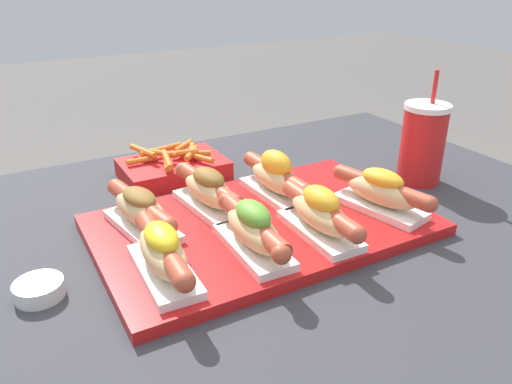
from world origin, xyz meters
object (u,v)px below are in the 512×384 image
Objects in this scene: serving_tray at (262,225)px; hot_dog_4 at (141,210)px; hot_dog_3 at (381,191)px; hot_dog_0 at (163,252)px; hot_dog_6 at (276,177)px; fries_basket at (173,167)px; hot_dog_5 at (207,191)px; hot_dog_1 at (251,230)px; hot_dog_2 at (320,213)px; drink_cup at (423,143)px; sauce_bowl at (39,289)px.

serving_tray is 2.66× the size of hot_dog_4.
hot_dog_0 is at bearing -179.05° from hot_dog_3.
hot_dog_6 is 0.23m from fries_basket.
hot_dog_5 is (-0.06, 0.08, 0.04)m from serving_tray.
hot_dog_2 reaches higher than hot_dog_1.
serving_tray is 2.61× the size of fries_basket.
drink_cup is at bearing -7.16° from hot_dog_5.
hot_dog_4 is at bearing 130.11° from hot_dog_1.
hot_dog_3 reaches higher than serving_tray.
drink_cup reaches higher than sauce_bowl.
sauce_bowl is (-0.38, 0.07, -0.04)m from hot_dog_2.
serving_tray is 0.33m from sauce_bowl.
hot_dog_3 is 0.98× the size of hot_dog_5.
hot_dog_1 is at bearing -1.55° from hot_dog_0.
fries_basket is (0.13, 0.21, -0.03)m from hot_dog_4.
hot_dog_0 is 1.00× the size of hot_dog_5.
hot_dog_2 is (0.24, -0.01, 0.00)m from hot_dog_0.
hot_dog_2 is 0.92× the size of drink_cup.
hot_dog_2 reaches higher than hot_dog_0.
hot_dog_1 is 0.19m from hot_dog_6.
hot_dog_6 reaches higher than hot_dog_3.
hot_dog_1 reaches higher than hot_dog_0.
serving_tray is at bearing -19.55° from hot_dog_4.
hot_dog_2 is at bearing -54.44° from hot_dog_5.
serving_tray is 0.10m from hot_dog_6.
serving_tray is 0.10m from hot_dog_5.
hot_dog_4 is 0.99× the size of hot_dog_6.
hot_dog_4 is (-0.11, 0.13, -0.00)m from hot_dog_1.
sauce_bowl is (-0.40, -0.08, -0.04)m from hot_dog_6.
serving_tray is 2.63× the size of hot_dog_0.
fries_basket is at bearing 105.63° from hot_dog_2.
drink_cup reaches higher than hot_dog_1.
drink_cup reaches higher than fries_basket.
sauce_bowl is at bearing 167.58° from hot_dog_1.
hot_dog_5 is at bearing 89.58° from hot_dog_1.
hot_dog_3 is 0.18m from hot_dog_6.
hot_dog_3 is 3.06× the size of sauce_bowl.
drink_cup is 1.08× the size of fries_basket.
serving_tray is 8.23× the size of sauce_bowl.
hot_dog_0 is at bearing -112.34° from fries_basket.
hot_dog_3 is 0.90× the size of drink_cup.
hot_dog_3 is at bearing -55.37° from fries_basket.
hot_dog_0 is at bearing 178.45° from hot_dog_1.
hot_dog_3 is 0.52m from sauce_bowl.
drink_cup is (0.69, 0.04, 0.06)m from sauce_bowl.
hot_dog_0 is 0.92× the size of drink_cup.
sauce_bowl is 0.69m from drink_cup.
hot_dog_2 is 1.00× the size of hot_dog_5.
hot_dog_2 is 0.39m from sauce_bowl.
hot_dog_6 reaches higher than serving_tray.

